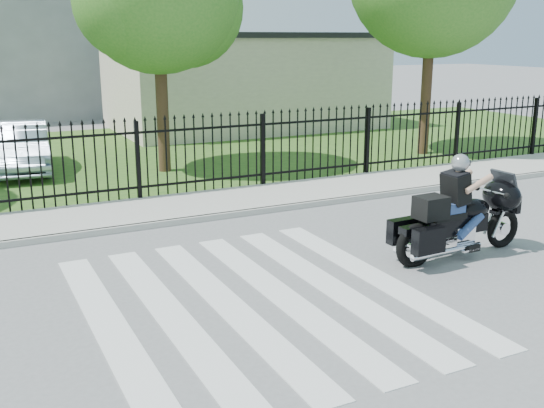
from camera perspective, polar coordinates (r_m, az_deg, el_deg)
name	(u,v)px	position (r m, az deg, el deg)	size (l,w,h in m)	color
ground	(256,300)	(8.92, -1.49, -8.62)	(120.00, 120.00, 0.00)	slate
crosswalk	(256,300)	(8.92, -1.49, -8.58)	(5.00, 5.50, 0.01)	silver
sidewalk	(153,211)	(13.36, -10.62, -0.60)	(40.00, 2.00, 0.12)	#ADAAA3
curb	(168,223)	(12.43, -9.33, -1.69)	(40.00, 0.12, 0.12)	#ADAAA3
grass_strip	(87,157)	(20.05, -16.22, 4.03)	(40.00, 12.00, 0.02)	#28521C
iron_fence	(138,162)	(14.11, -11.92, 3.67)	(26.00, 0.04, 1.80)	black
building_low	(244,83)	(25.72, -2.52, 10.76)	(10.00, 6.00, 3.50)	beige
building_low_roof	(244,35)	(25.65, -2.56, 14.88)	(10.20, 6.20, 0.20)	black
motorcycle_rider	(459,215)	(10.84, 16.40, -0.91)	(2.68, 0.85, 1.77)	black
parked_car	(21,147)	(18.36, -21.61, 4.77)	(1.40, 4.02, 1.32)	#A3B5CD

